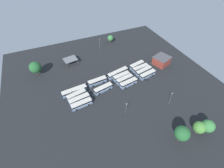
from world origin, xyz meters
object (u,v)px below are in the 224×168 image
lamp_post_far_corner (171,98)px  bus_row1_slot3 (97,81)px  bus_row3_slot2 (140,68)px  tree_northeast (182,133)px  bus_row1_slot1 (103,88)px  bus_row2_slot3 (118,73)px  bus_row2_slot2 (121,76)px  lamp_post_near_entrance (126,108)px  bus_row0_slot2 (77,95)px  bus_row3_slot0 (148,74)px  bus_row3_slot3 (137,65)px  tree_south_edge (110,38)px  bus_row2_slot0 (129,83)px  depot_building (161,60)px  bus_row0_slot1 (79,99)px  bus_row0_slot0 (82,104)px  bus_row2_slot1 (125,79)px  tree_east_edge (208,126)px  bus_row0_slot3 (74,91)px  tree_west_edge (199,127)px  lamp_post_by_building (100,44)px  tree_north_edge (35,67)px  maintenance_shelter (70,59)px  bus_row3_slot1 (144,71)px

lamp_post_far_corner → bus_row1_slot3: bearing=134.6°
bus_row3_slot2 → tree_northeast: 49.60m
bus_row1_slot1 → bus_row2_slot3: bearing=34.5°
bus_row2_slot2 → lamp_post_near_entrance: size_ratio=1.45×
bus_row0_slot2 → bus_row1_slot3: size_ratio=0.97×
bus_row2_slot2 → bus_row3_slot0: size_ratio=0.97×
bus_row3_slot3 → tree_south_edge: bearing=95.4°
lamp_post_near_entrance → bus_row2_slot0: bearing=58.4°
bus_row1_slot1 → depot_building: (44.66, 7.81, 1.01)m
bus_row0_slot1 → bus_row1_slot3: same height
bus_row0_slot0 → bus_row2_slot1: 29.70m
bus_row0_slot0 → depot_building: (58.83, 13.71, 1.01)m
bus_row2_slot1 → tree_east_edge: tree_east_edge is taller
bus_row0_slot2 → bus_row2_slot2: bearing=8.1°
bus_row0_slot3 → bus_row2_slot1: same height
bus_row2_slot0 → tree_east_edge: tree_east_edge is taller
bus_row2_slot1 → tree_west_edge: size_ratio=1.43×
lamp_post_by_building → bus_row3_slot3: bearing=-64.1°
depot_building → lamp_post_near_entrance: 48.30m
bus_row0_slot2 → tree_north_edge: (-17.30, 27.43, 4.48)m
bus_row2_slot2 → maintenance_shelter: size_ratio=1.15×
bus_row0_slot2 → tree_northeast: tree_northeast is taller
bus_row3_slot0 → bus_row3_slot2: bearing=96.8°
bus_row3_slot2 → tree_south_edge: size_ratio=1.70×
bus_row0_slot2 → tree_north_edge: 32.74m
bus_row3_slot1 → tree_south_edge: size_ratio=1.75×
bus_row3_slot2 → tree_west_edge: bearing=-90.3°
tree_east_edge → bus_row1_slot3: bearing=123.4°
bus_row2_slot1 → bus_row3_slot3: same height
bus_row3_slot1 → tree_north_edge: (-61.13, 24.51, 4.48)m
bus_row3_slot0 → maintenance_shelter: bearing=140.7°
bus_row2_slot1 → bus_row3_slot3: bearing=33.8°
bus_row0_slot1 → tree_south_edge: (39.02, 49.37, 2.33)m
maintenance_shelter → lamp_post_by_building: (24.02, 8.09, 1.54)m
bus_row2_slot0 → bus_row3_slot0: bearing=7.9°
bus_row1_slot1 → maintenance_shelter: 34.65m
bus_row0_slot0 → bus_row1_slot1: bearing=22.6°
bus_row0_slot1 → bus_row0_slot2: same height
bus_row2_slot1 → lamp_post_far_corner: size_ratio=1.35×
bus_row0_slot0 → lamp_post_by_building: lamp_post_by_building is taller
maintenance_shelter → lamp_post_far_corner: bearing=-55.2°
bus_row0_slot2 → lamp_post_by_building: lamp_post_by_building is taller
bus_row0_slot2 → bus_row2_slot3: (28.12, 7.87, 0.00)m
bus_row1_slot1 → lamp_post_far_corner: (27.89, -22.41, 2.56)m
maintenance_shelter → depot_building: bearing=-24.5°
bus_row0_slot0 → bus_row3_slot2: (42.61, 13.36, -0.00)m
bus_row2_slot0 → bus_row2_slot3: same height
bus_row2_slot2 → lamp_post_far_corner: (14.04, -27.69, 2.57)m
bus_row0_slot2 → bus_row2_slot2: 29.07m
bus_row0_slot3 → bus_row1_slot1: bearing=-16.9°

